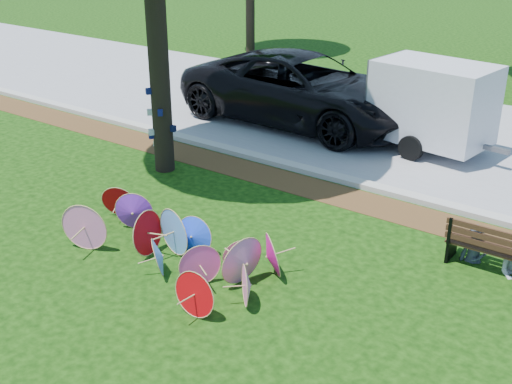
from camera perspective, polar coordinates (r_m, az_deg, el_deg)
ground at (r=10.61m, az=-8.64°, el=-7.36°), size 90.00×90.00×0.00m
mulch_strip at (r=13.77m, az=4.44°, el=0.50°), size 90.00×1.00×0.01m
curb at (r=14.30m, az=5.94°, el=1.60°), size 90.00×0.30×0.12m
street at (r=17.83m, az=12.76°, el=5.50°), size 90.00×8.00×0.01m
parasol_pile at (r=10.75m, az=-7.12°, el=-4.48°), size 4.42×1.98×0.88m
black_van at (r=17.73m, az=4.15°, el=9.09°), size 6.85×3.26×1.89m
cargo_trailer at (r=15.98m, az=15.49°, el=7.71°), size 2.86×2.00×2.47m
park_bench at (r=11.18m, az=20.60°, el=-4.58°), size 1.60×0.63×0.83m
person_left at (r=11.20m, az=19.14°, el=-3.00°), size 0.53×0.41×1.28m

